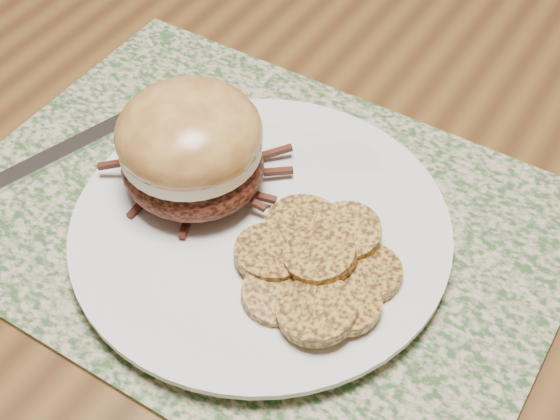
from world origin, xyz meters
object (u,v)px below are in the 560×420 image
object	(u,v)px
dining_table	(319,210)
dinner_plate	(261,231)
fork	(106,130)
pork_sandwich	(191,147)

from	to	relation	value
dining_table	dinner_plate	distance (m)	0.15
dining_table	fork	xyz separation A→B (m)	(-0.16, -0.08, 0.09)
pork_sandwich	fork	world-z (taller)	pork_sandwich
dining_table	dinner_plate	world-z (taller)	dinner_plate
dining_table	fork	world-z (taller)	fork
pork_sandwich	fork	bearing A→B (deg)	-171.54
pork_sandwich	fork	distance (m)	0.12
dinner_plate	pork_sandwich	size ratio (longest dim) A/B	1.89
dinner_plate	fork	distance (m)	0.17
dinner_plate	dining_table	bearing A→B (deg)	96.15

